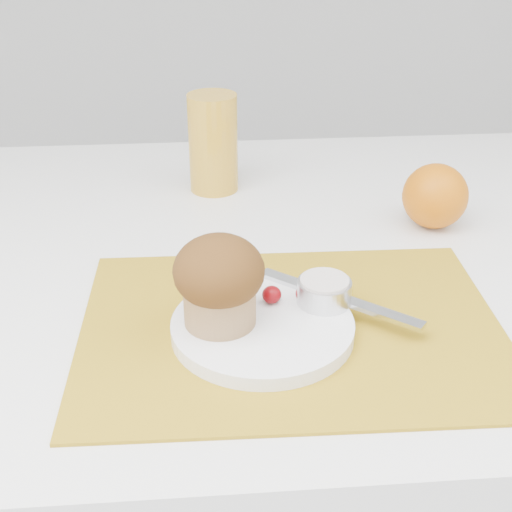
{
  "coord_description": "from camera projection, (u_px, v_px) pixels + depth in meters",
  "views": [
    {
      "loc": [
        -0.08,
        -0.74,
        1.17
      ],
      "look_at": [
        -0.02,
        -0.06,
        0.8
      ],
      "focal_mm": 50.0,
      "sensor_mm": 36.0,
      "label": 1
    }
  ],
  "objects": [
    {
      "name": "table",
      "position": [
        266.0,
        466.0,
        1.08
      ],
      "size": [
        1.2,
        0.8,
        0.75
      ],
      "primitive_type": "cube",
      "color": "white",
      "rests_on": "ground"
    },
    {
      "name": "placemat",
      "position": [
        291.0,
        327.0,
        0.74
      ],
      "size": [
        0.44,
        0.33,
        0.0
      ],
      "primitive_type": "cube",
      "rotation": [
        0.0,
        0.0,
        -0.02
      ],
      "color": "#AD8518",
      "rests_on": "table"
    },
    {
      "name": "plate",
      "position": [
        263.0,
        327.0,
        0.72
      ],
      "size": [
        0.2,
        0.2,
        0.01
      ],
      "primitive_type": "cylinder",
      "rotation": [
        0.0,
        0.0,
        -0.1
      ],
      "color": "white",
      "rests_on": "placemat"
    },
    {
      "name": "ramekin",
      "position": [
        324.0,
        292.0,
        0.74
      ],
      "size": [
        0.06,
        0.06,
        0.02
      ],
      "primitive_type": "cylinder",
      "rotation": [
        0.0,
        0.0,
        -0.07
      ],
      "color": "silver",
      "rests_on": "plate"
    },
    {
      "name": "cream",
      "position": [
        325.0,
        282.0,
        0.74
      ],
      "size": [
        0.06,
        0.06,
        0.01
      ],
      "primitive_type": "cylinder",
      "rotation": [
        0.0,
        0.0,
        0.12
      ],
      "color": "silver",
      "rests_on": "ramekin"
    },
    {
      "name": "raspberry_near",
      "position": [
        272.0,
        295.0,
        0.74
      ],
      "size": [
        0.02,
        0.02,
        0.02
      ],
      "primitive_type": "ellipsoid",
      "color": "#510205",
      "rests_on": "plate"
    },
    {
      "name": "raspberry_far",
      "position": [
        306.0,
        294.0,
        0.74
      ],
      "size": [
        0.02,
        0.02,
        0.02
      ],
      "primitive_type": "ellipsoid",
      "color": "#5F0204",
      "rests_on": "plate"
    },
    {
      "name": "butter_knife",
      "position": [
        338.0,
        298.0,
        0.75
      ],
      "size": [
        0.16,
        0.13,
        0.0
      ],
      "primitive_type": "cube",
      "rotation": [
        0.0,
        0.0,
        -0.69
      ],
      "color": "silver",
      "rests_on": "plate"
    },
    {
      "name": "orange",
      "position": [
        435.0,
        196.0,
        0.93
      ],
      "size": [
        0.09,
        0.09,
        0.09
      ],
      "primitive_type": "sphere",
      "color": "#D36907",
      "rests_on": "table"
    },
    {
      "name": "juice_glass",
      "position": [
        213.0,
        143.0,
        1.03
      ],
      "size": [
        0.08,
        0.08,
        0.14
      ],
      "primitive_type": "cylinder",
      "rotation": [
        0.0,
        0.0,
        -0.06
      ],
      "color": "gold",
      "rests_on": "table"
    },
    {
      "name": "muffin",
      "position": [
        219.0,
        280.0,
        0.69
      ],
      "size": [
        0.09,
        0.09,
        0.09
      ],
      "color": "#A77E50",
      "rests_on": "plate"
    }
  ]
}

